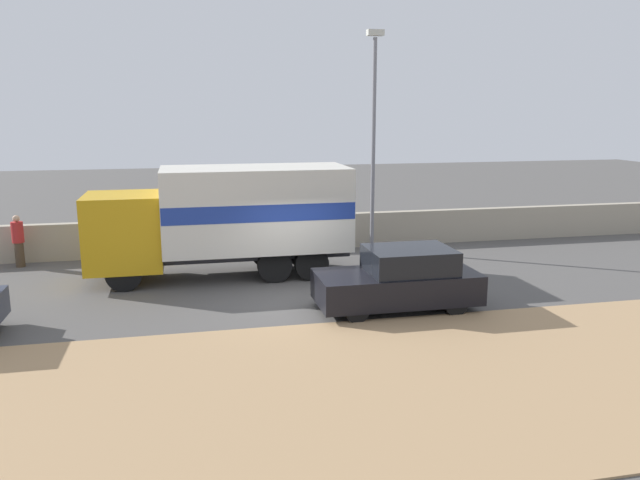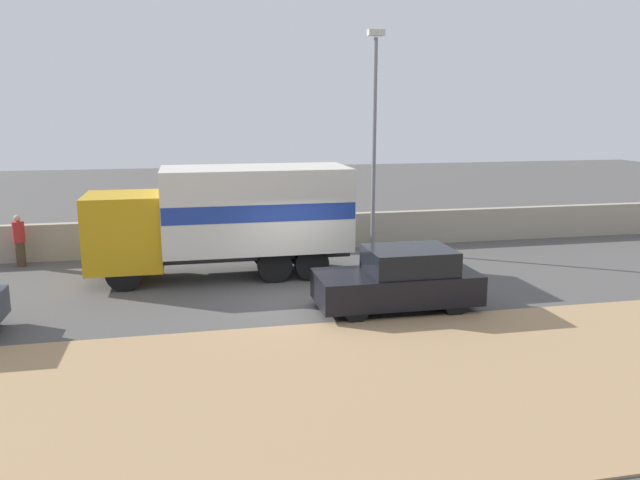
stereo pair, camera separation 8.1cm
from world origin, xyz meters
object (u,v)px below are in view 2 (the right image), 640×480
Objects in this scene: box_truck at (232,215)px; car_hatchback at (400,280)px; street_lamp at (374,128)px; pedestrian at (19,240)px.

car_hatchback is (3.85, -4.07, -1.11)m from box_truck.
street_lamp reaches higher than car_hatchback.
car_hatchback is at bearing -100.97° from street_lamp.
street_lamp reaches higher than box_truck.
street_lamp is 1.87× the size of car_hatchback.
car_hatchback is at bearing 133.41° from box_truck.
pedestrian is (-10.42, 6.69, 0.11)m from car_hatchback.
pedestrian is at bearing 179.21° from street_lamp.
box_truck is (-5.12, -2.45, -2.46)m from street_lamp.
street_lamp is at bearing -0.79° from pedestrian.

